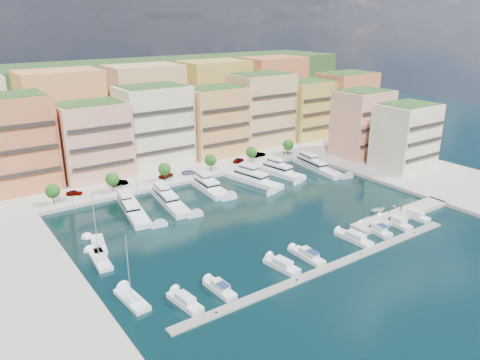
{
  "coord_description": "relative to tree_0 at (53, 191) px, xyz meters",
  "views": [
    {
      "loc": [
        -65.1,
        -87.13,
        47.5
      ],
      "look_at": [
        2.73,
        9.79,
        6.0
      ],
      "focal_mm": 35.0,
      "sensor_mm": 36.0,
      "label": 1
    }
  ],
  "objects": [
    {
      "name": "tree_4",
      "position": [
        64.0,
        0.0,
        0.0
      ],
      "size": [
        3.8,
        3.8,
        5.65
      ],
      "color": "#473323",
      "rests_on": "north_quay"
    },
    {
      "name": "car_1",
      "position": [
        19.38,
        4.47,
        -2.89
      ],
      "size": [
        5.42,
        2.71,
        1.71
      ],
      "primitive_type": "imported",
      "rotation": [
        0.0,
        0.0,
        1.39
      ],
      "color": "gray",
      "rests_on": "north_quay"
    },
    {
      "name": "person_0",
      "position": [
        67.58,
        -53.6,
        -2.96
      ],
      "size": [
        0.45,
        0.61,
        1.56
      ],
      "primitive_type": "imported",
      "rotation": [
        0.0,
        0.0,
        1.71
      ],
      "color": "#252449",
      "rests_on": "finger_pier"
    },
    {
      "name": "cruiser_4",
      "position": [
        35.8,
        -58.11,
        -4.17
      ],
      "size": [
        2.47,
        8.55,
        2.66
      ],
      "color": "silver",
      "rests_on": "ground"
    },
    {
      "name": "lamppost_4",
      "position": [
        76.0,
        -2.3,
        -0.92
      ],
      "size": [
        0.3,
        0.3,
        4.2
      ],
      "color": "black",
      "rests_on": "north_quay"
    },
    {
      "name": "backblock_1",
      "position": [
        15.0,
        40.5,
        11.26
      ],
      "size": [
        26.0,
        18.0,
        30.0
      ],
      "primitive_type": "cube",
      "color": "#DAA251",
      "rests_on": "north_quay"
    },
    {
      "name": "backblock_2",
      "position": [
        45.0,
        40.5,
        11.26
      ],
      "size": [
        26.0,
        18.0,
        30.0
      ],
      "primitive_type": "cube",
      "color": "tan",
      "rests_on": "north_quay"
    },
    {
      "name": "backblock_4",
      "position": [
        105.0,
        40.5,
        11.26
      ],
      "size": [
        26.0,
        18.0,
        30.0
      ],
      "primitive_type": "cube",
      "color": "#C47541",
      "rests_on": "north_quay"
    },
    {
      "name": "apartment_5",
      "position": [
        82.0,
        18.49,
        9.57
      ],
      "size": [
        22.0,
        16.5,
        26.8
      ],
      "color": "tan",
      "rests_on": "north_quay"
    },
    {
      "name": "tree_3",
      "position": [
        48.0,
        0.0,
        0.0
      ],
      "size": [
        3.8,
        3.8,
        5.65
      ],
      "color": "#473323",
      "rests_on": "north_quay"
    },
    {
      "name": "tender_0",
      "position": [
        61.07,
        -52.5,
        -4.35
      ],
      "size": [
        4.12,
        3.2,
        0.78
      ],
      "primitive_type": "imported",
      "rotation": [
        0.0,
        0.0,
        1.71
      ],
      "color": "white",
      "rests_on": "ground"
    },
    {
      "name": "car_3",
      "position": [
        41.06,
        1.52,
        -3.07
      ],
      "size": [
        4.92,
        2.64,
        1.36
      ],
      "primitive_type": "imported",
      "rotation": [
        0.0,
        0.0,
        1.41
      ],
      "color": "gray",
      "rests_on": "north_quay"
    },
    {
      "name": "cruiser_6",
      "position": [
        49.9,
        -58.1,
        -4.2
      ],
      "size": [
        3.1,
        9.21,
        2.55
      ],
      "color": "silver",
      "rests_on": "ground"
    },
    {
      "name": "tree_2",
      "position": [
        32.0,
        0.0,
        0.0
      ],
      "size": [
        3.8,
        3.8,
        5.65
      ],
      "color": "#473323",
      "rests_on": "north_quay"
    },
    {
      "name": "person_1",
      "position": [
        70.34,
        -54.83,
        -2.87
      ],
      "size": [
        1.07,
        1.05,
        1.74
      ],
      "primitive_type": "imported",
      "rotation": [
        0.0,
        0.0,
        3.83
      ],
      "color": "#48322B",
      "rests_on": "finger_pier"
    },
    {
      "name": "tree_1",
      "position": [
        16.0,
        0.0,
        0.0
      ],
      "size": [
        3.8,
        3.8,
        5.65
      ],
      "color": "#473323",
      "rests_on": "north_quay"
    },
    {
      "name": "lamppost_3",
      "position": [
        58.0,
        -2.3,
        -0.92
      ],
      "size": [
        0.3,
        0.3,
        4.2
      ],
      "color": "black",
      "rests_on": "north_quay"
    },
    {
      "name": "north_quay",
      "position": [
        40.0,
        28.5,
        -4.74
      ],
      "size": [
        220.0,
        64.0,
        2.0
      ],
      "primitive_type": "cube",
      "color": "#9E998E",
      "rests_on": "ground"
    },
    {
      "name": "car_5",
      "position": [
        70.49,
        4.49,
        -2.91
      ],
      "size": [
        5.06,
        1.77,
        1.67
      ],
      "primitive_type": "imported",
      "rotation": [
        0.0,
        0.0,
        1.57
      ],
      "color": "gray",
      "rests_on": "north_quay"
    },
    {
      "name": "cruiser_0",
      "position": [
        6.97,
        -58.09,
        -4.2
      ],
      "size": [
        3.46,
        8.27,
        2.55
      ],
      "color": "silver",
      "rests_on": "ground"
    },
    {
      "name": "hillside",
      "position": [
        40.0,
        76.5,
        -4.74
      ],
      "size": [
        240.0,
        40.0,
        58.0
      ],
      "primitive_type": "cube",
      "color": "#233E19",
      "rests_on": "ground"
    },
    {
      "name": "sailboat_0",
      "position": [
        -0.22,
        -51.92,
        -4.43
      ],
      "size": [
        3.53,
        9.2,
        13.2
      ],
      "color": "white",
      "rests_on": "ground"
    },
    {
      "name": "yacht_1",
      "position": [
        15.5,
        -14.42,
        -3.65
      ],
      "size": [
        7.8,
        21.93,
        7.3
      ],
      "color": "white",
      "rests_on": "ground"
    },
    {
      "name": "car_4",
      "position": [
        60.88,
        3.13,
        -2.95
      ],
      "size": [
        4.99,
        3.47,
        1.58
      ],
      "primitive_type": "imported",
      "rotation": [
        0.0,
        0.0,
        1.96
      ],
      "color": "gray",
      "rests_on": "north_quay"
    },
    {
      "name": "tender_3",
      "position": [
        73.24,
        -50.87,
        -4.33
      ],
      "size": [
        1.74,
        1.56,
        0.82
      ],
      "primitive_type": "imported",
      "rotation": [
        0.0,
        0.0,
        1.72
      ],
      "color": "beige",
      "rests_on": "ground"
    },
    {
      "name": "apartment_6",
      "position": [
        104.0,
        16.49,
        7.57
      ],
      "size": [
        20.0,
        15.5,
        22.8
      ],
      "color": "gold",
      "rests_on": "north_quay"
    },
    {
      "name": "yacht_2",
      "position": [
        25.94,
        -14.2,
        -3.53
      ],
      "size": [
        6.95,
        21.55,
        7.3
      ],
      "color": "white",
      "rests_on": "ground"
    },
    {
      "name": "apartment_east_b",
      "position": [
        102.0,
        -31.51,
        6.57
      ],
      "size": [
        18.0,
        14.5,
        20.8
      ],
      "color": "#F0E8B9",
      "rests_on": "east_quay"
    },
    {
      "name": "car_2",
      "position": [
        33.92,
        3.02,
        -3.04
      ],
      "size": [
        5.6,
        4.22,
        1.41
      ],
      "primitive_type": "imported",
      "rotation": [
        0.0,
        0.0,
        1.99
      ],
      "color": "gray",
      "rests_on": "north_quay"
    },
    {
      "name": "tree_0",
      "position": [
        0.0,
        0.0,
        0.0
      ],
      "size": [
        3.8,
        3.8,
        5.65
      ],
      "color": "#473323",
      "rests_on": "north_quay"
    },
    {
      "name": "apartment_3",
      "position": [
        38.0,
        18.49,
        9.07
      ],
      "size": [
        22.0,
        16.5,
        25.8
      ],
      "color": "#F0E8B9",
      "rests_on": "north_quay"
    },
    {
      "name": "tender_2",
      "position": [
        67.81,
        -50.27,
        -4.29
      ],
      "size": [
        4.6,
        3.47,
        0.9
      ],
      "primitive_type": "imported",
      "rotation": [
        0.0,
        0.0,
        1.48
      ],
      "color": "white",
      "rests_on": "ground"
    },
    {
      "name": "sailboat_1",
      "position": [
        0.09,
        -34.72,
        -4.44
      ],
      "size": [
        3.62,
        10.03,
        13.2
      ],
      "color": "white",
      "rests_on": "ground"
    },
    {
      "name": "cruiser_3",
      "position": [
        28.87,
        -58.09,
        -4.2
      ],
      "size": [
        3.73,
        8.29,
        2.55
      ],
      "color": "silver",
      "rests_on": "ground"
    },
    {
      "name": "yacht_4",
      "position": [
        54.24,
        -13.71,
        -3.65
      ],
      "size": [
        8.36,
        20.49,
        7.3
      ],
      "color": "white",
      "rests_on": "ground"
    },
    {
      "name": "finger_pier",
      "position": [
        70.0,
        -55.5,
        -4.74
      ],
      "size": [
        32.0,
        5.0,
        2.0
      ],
      "primitive_type": "cube",
      "color": "#9E998E",
      "rests_on": "ground"
    },
    {
      "name": "car_0",
      "position": [
        6.32,
        3.83,
        -3.02
      ],
      "size": [
        4.56,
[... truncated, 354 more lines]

